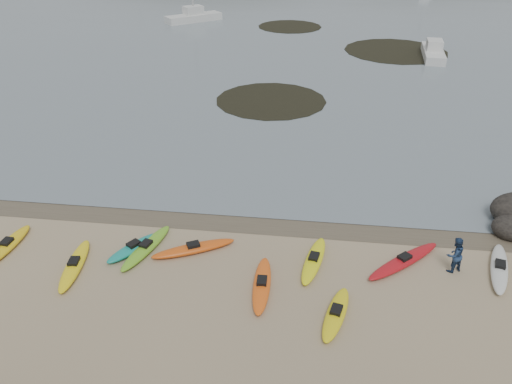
# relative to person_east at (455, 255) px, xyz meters

# --- Properties ---
(ground) EXTENTS (600.00, 600.00, 0.00)m
(ground) POSITION_rel_person_east_xyz_m (-8.77, 3.02, -0.83)
(ground) COLOR tan
(ground) RESTS_ON ground
(wet_sand) EXTENTS (60.00, 60.00, 0.00)m
(wet_sand) POSITION_rel_person_east_xyz_m (-8.77, 2.72, -0.83)
(wet_sand) COLOR brown
(wet_sand) RESTS_ON ground
(kayaks) EXTENTS (22.88, 7.07, 0.34)m
(kayaks) POSITION_rel_person_east_xyz_m (-9.01, -0.82, -0.66)
(kayaks) COLOR teal
(kayaks) RESTS_ON ground
(person_east) EXTENTS (1.00, 0.92, 1.66)m
(person_east) POSITION_rel_person_east_xyz_m (0.00, 0.00, 0.00)
(person_east) COLOR navy
(person_east) RESTS_ON ground
(kelp_mats) EXTENTS (21.30, 35.77, 0.04)m
(kelp_mats) POSITION_rel_person_east_xyz_m (-4.56, 34.46, -0.80)
(kelp_mats) COLOR black
(kelp_mats) RESTS_ON water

